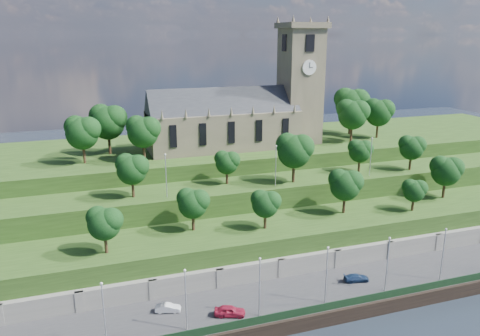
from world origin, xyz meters
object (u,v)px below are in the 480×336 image
object	(u,v)px
car_middle	(168,308)
car_right	(356,278)
car_left	(230,311)
church	(244,112)

from	to	relation	value
car_middle	car_right	bearing A→B (deg)	-76.26
car_left	car_right	world-z (taller)	car_left
car_right	car_left	bearing A→B (deg)	107.00
church	car_middle	xyz separation A→B (m)	(-24.37, -38.65, -19.95)
car_left	car_middle	world-z (taller)	car_left
car_middle	car_right	distance (m)	29.08
church	car_right	size ratio (longest dim) A/B	9.91
church	car_left	xyz separation A→B (m)	(-16.60, -42.27, -19.80)
car_middle	car_left	bearing A→B (deg)	-99.16
church	car_middle	distance (m)	49.86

